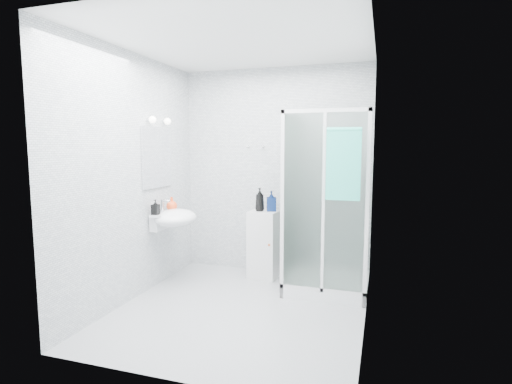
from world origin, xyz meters
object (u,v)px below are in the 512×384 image
(hand_towel, at_px, (343,162))
(shampoo_bottle_b, at_px, (271,201))
(shampoo_bottle_a, at_px, (260,199))
(storage_cabinet, at_px, (264,244))
(soap_dispenser_black, at_px, (155,207))
(wall_basin, at_px, (174,218))
(soap_dispenser_orange, at_px, (172,204))
(shower_enclosure, at_px, (320,252))

(hand_towel, relative_size, shampoo_bottle_b, 2.85)
(hand_towel, xyz_separation_m, shampoo_bottle_a, (-1.05, 0.64, -0.49))
(storage_cabinet, distance_m, soap_dispenser_black, 1.41)
(wall_basin, height_order, shampoo_bottle_b, shampoo_bottle_b)
(shampoo_bottle_b, height_order, soap_dispenser_orange, shampoo_bottle_b)
(storage_cabinet, bearing_deg, shampoo_bottle_b, 14.36)
(shampoo_bottle_b, bearing_deg, shower_enclosure, -23.55)
(shower_enclosure, xyz_separation_m, shampoo_bottle_b, (-0.64, 0.28, 0.51))
(soap_dispenser_black, bearing_deg, shampoo_bottle_b, 34.61)
(shower_enclosure, xyz_separation_m, storage_cabinet, (-0.73, 0.27, -0.03))
(storage_cabinet, bearing_deg, shampoo_bottle_a, -145.40)
(shower_enclosure, xyz_separation_m, soap_dispenser_orange, (-1.74, -0.20, 0.50))
(wall_basin, bearing_deg, hand_towel, -2.52)
(wall_basin, distance_m, shampoo_bottle_b, 1.19)
(soap_dispenser_black, bearing_deg, hand_towel, 2.82)
(wall_basin, relative_size, hand_towel, 0.78)
(wall_basin, relative_size, soap_dispenser_black, 3.28)
(shower_enclosure, distance_m, storage_cabinet, 0.77)
(wall_basin, xyz_separation_m, storage_cabinet, (0.93, 0.58, -0.38))
(hand_towel, distance_m, soap_dispenser_black, 2.12)
(shampoo_bottle_a, distance_m, shampoo_bottle_b, 0.14)
(wall_basin, height_order, soap_dispenser_black, soap_dispenser_black)
(shower_enclosure, bearing_deg, soap_dispenser_orange, -173.31)
(wall_basin, relative_size, shampoo_bottle_a, 1.95)
(storage_cabinet, relative_size, soap_dispenser_orange, 5.10)
(shower_enclosure, relative_size, hand_towel, 2.80)
(soap_dispenser_orange, bearing_deg, shampoo_bottle_b, 23.83)
(hand_towel, distance_m, shampoo_bottle_a, 1.33)
(shampoo_bottle_b, bearing_deg, hand_towel, -36.59)
(wall_basin, bearing_deg, shampoo_bottle_b, 30.55)
(shampoo_bottle_b, bearing_deg, shampoo_bottle_a, -162.30)
(shampoo_bottle_b, xyz_separation_m, soap_dispenser_orange, (-1.10, -0.48, -0.02))
(wall_basin, distance_m, shampoo_bottle_a, 1.05)
(shower_enclosure, xyz_separation_m, soap_dispenser_black, (-1.78, -0.50, 0.50))
(wall_basin, relative_size, soap_dispenser_orange, 3.41)
(shampoo_bottle_a, xyz_separation_m, soap_dispenser_orange, (-0.96, -0.44, -0.04))
(shampoo_bottle_b, distance_m, soap_dispenser_black, 1.38)
(shampoo_bottle_a, height_order, soap_dispenser_black, shampoo_bottle_a)
(hand_towel, relative_size, shampoo_bottle_a, 2.49)
(hand_towel, bearing_deg, soap_dispenser_orange, 174.42)
(shower_enclosure, xyz_separation_m, shampoo_bottle_a, (-0.78, 0.24, 0.53))
(shower_enclosure, distance_m, soap_dispenser_orange, 1.82)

